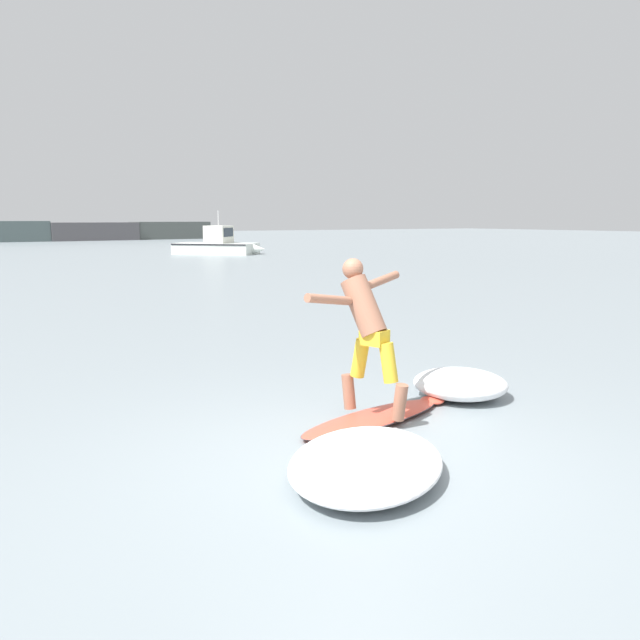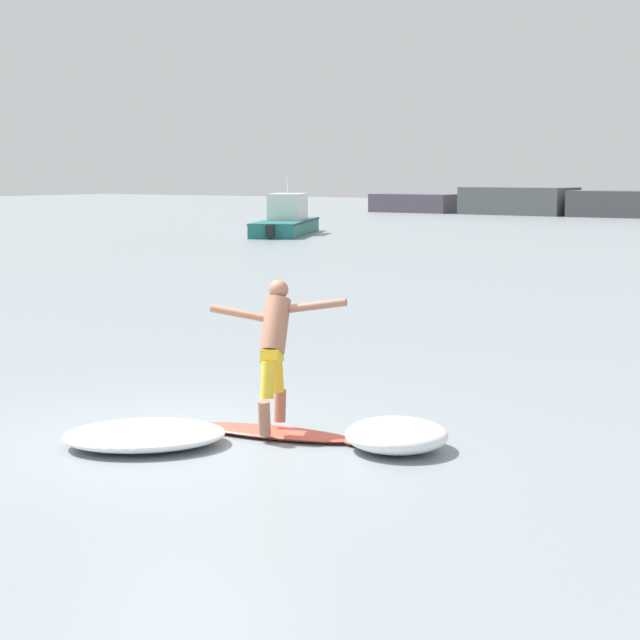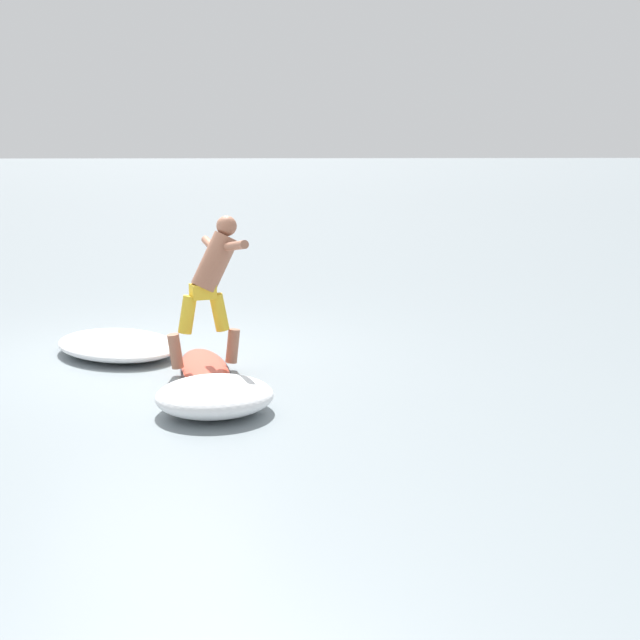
% 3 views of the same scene
% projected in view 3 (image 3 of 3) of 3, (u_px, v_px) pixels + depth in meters
% --- Properties ---
extents(ground_plane, '(200.00, 200.00, 0.00)m').
position_uv_depth(ground_plane, '(153.00, 358.00, 10.49)').
color(ground_plane, gray).
extents(surfboard, '(2.15, 0.86, 0.22)m').
position_uv_depth(surfboard, '(205.00, 370.00, 9.78)').
color(surfboard, '#DC503C').
rests_on(surfboard, ground).
extents(surfer, '(1.52, 0.95, 1.64)m').
position_uv_depth(surfer, '(213.00, 278.00, 9.65)').
color(surfer, '#9C644C').
rests_on(surfer, surfboard).
extents(wave_foam_at_tail, '(1.55, 1.55, 0.33)m').
position_uv_depth(wave_foam_at_tail, '(215.00, 396.00, 8.38)').
color(wave_foam_at_tail, white).
rests_on(wave_foam_at_tail, ground).
extents(wave_foam_at_nose, '(2.13, 2.10, 0.24)m').
position_uv_depth(wave_foam_at_nose, '(118.00, 345.00, 10.63)').
color(wave_foam_at_nose, white).
rests_on(wave_foam_at_nose, ground).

